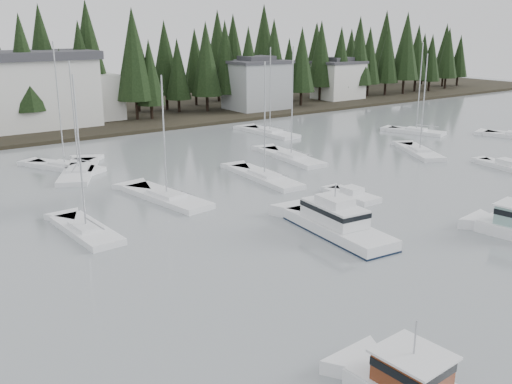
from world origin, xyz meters
TOP-DOWN VIEW (x-y plane):
  - far_shore_land at (0.00, 97.00)m, footprint 240.00×54.00m
  - conifer_treeline at (0.00, 86.00)m, footprint 200.00×22.00m
  - house_east_a at (36.00, 78.00)m, footprint 10.60×8.48m
  - house_east_b at (58.00, 80.00)m, footprint 9.54×7.42m
  - harbor_inn at (-2.96, 82.34)m, footprint 29.50×11.50m
  - cabin_cruiser_center at (4.02, 23.98)m, footprint 4.12×10.38m
  - sailboat_0 at (8.99, 39.62)m, footprint 3.34×10.73m
  - sailboat_1 at (-2.26, 39.17)m, footprint 4.31×10.41m
  - sailboat_3 at (-5.93, 55.81)m, footprint 6.57×9.48m
  - sailboat_5 at (-11.14, 35.06)m, footprint 2.98×8.32m
  - sailboat_8 at (24.45, 58.94)m, footprint 3.17×10.16m
  - sailboat_9 at (31.31, 38.04)m, footprint 6.77×9.38m
  - sailboat_10 at (16.91, 44.99)m, footprint 3.95×10.97m
  - sailboat_11 at (41.97, 47.14)m, footprint 4.85×8.44m
  - sailboat_12 at (-5.38, 53.01)m, footprint 7.61×11.01m
  - runabout_1 at (11.50, 29.79)m, footprint 2.28×5.28m
  - runabout_2 at (32.99, 27.59)m, footprint 3.27×7.22m

SIDE VIEW (x-z plane):
  - far_shore_land at x=0.00m, z-range -0.50..0.50m
  - conifer_treeline at x=0.00m, z-range -10.00..10.00m
  - sailboat_12 at x=-5.38m, z-range -6.02..6.13m
  - sailboat_1 at x=-2.26m, z-range -5.71..5.82m
  - sailboat_8 at x=24.45m, z-range -6.26..6.37m
  - sailboat_0 at x=8.99m, z-range -6.05..6.17m
  - sailboat_10 at x=16.91m, z-range -6.59..6.72m
  - sailboat_9 at x=31.31m, z-range -6.13..6.26m
  - sailboat_5 at x=-11.14m, z-range -6.08..6.23m
  - sailboat_3 at x=-5.93m, z-range -6.90..7.07m
  - sailboat_11 at x=41.97m, z-range -6.56..6.73m
  - runabout_1 at x=11.50m, z-range -0.58..0.84m
  - runabout_2 at x=32.99m, z-range -0.58..0.84m
  - cabin_cruiser_center at x=4.02m, z-range -1.52..2.83m
  - house_east_b at x=58.00m, z-range 0.28..8.53m
  - house_east_a at x=36.00m, z-range 0.28..9.53m
  - harbor_inn at x=-2.96m, z-range 0.33..11.23m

